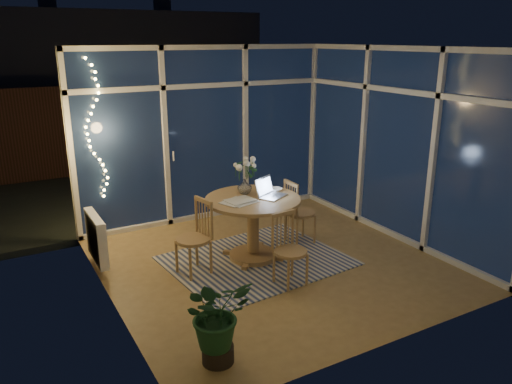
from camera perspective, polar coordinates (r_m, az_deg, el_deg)
floor at (r=6.32m, az=1.96°, el=-8.05°), size 4.00×4.00×0.00m
ceiling at (r=5.71m, az=2.23°, el=16.24°), size 4.00×4.00×0.00m
wall_back at (r=7.62m, az=-5.82°, el=6.59°), size 4.00×0.04×2.60m
wall_front at (r=4.37m, az=15.86°, el=-2.14°), size 4.00×0.04×2.60m
wall_left at (r=5.16m, az=-17.24°, el=0.71°), size 0.04×4.00×2.60m
wall_right at (r=7.11m, az=16.05°, el=5.23°), size 0.04×4.00×2.60m
window_wall_back at (r=7.58m, az=-5.69°, el=6.55°), size 4.00×0.10×2.60m
window_wall_right at (r=7.08m, az=15.82°, el=5.20°), size 0.10×4.00×2.60m
radiator at (r=6.30m, az=-17.80°, el=-5.04°), size 0.10×0.70×0.58m
fairy_lights at (r=6.98m, az=-18.04°, el=6.73°), size 0.24×0.10×1.85m
garden_patio at (r=10.82m, az=-9.59°, el=2.26°), size 12.00×6.00×0.10m
garden_fence at (r=10.94m, az=-13.23°, el=7.36°), size 11.00×0.08×1.80m
neighbour_roof at (r=13.77m, az=-16.07°, el=14.57°), size 7.00×3.00×2.20m
garden_shrubs at (r=8.84m, az=-14.08°, el=2.01°), size 0.90×0.90×0.90m
rug at (r=6.35m, az=0.09°, el=-7.83°), size 2.26×1.87×0.01m
dining_table at (r=6.28m, az=-0.36°, el=-4.21°), size 1.29×1.29×0.81m
chair_left at (r=5.90m, az=-7.22°, el=-5.20°), size 0.51×0.51×0.92m
chair_right at (r=6.77m, az=5.12°, el=-2.20°), size 0.42×0.42×0.90m
chair_front at (r=5.63m, az=3.99°, el=-6.63°), size 0.43×0.43×0.85m
laptop at (r=6.15m, az=1.93°, el=0.56°), size 0.44×0.42×0.25m
flower_vase at (r=6.29m, az=-1.31°, el=0.74°), size 0.22×0.22×0.21m
bowl at (r=6.42m, az=2.26°, el=0.29°), size 0.17×0.17×0.04m
newspapers at (r=5.98m, az=-2.01°, el=-1.11°), size 0.41×0.37×0.02m
phone at (r=6.11m, az=0.80°, el=-0.74°), size 0.11×0.08×0.01m
potted_plant at (r=4.39m, az=-4.47°, el=-14.74°), size 0.55×0.48×0.76m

